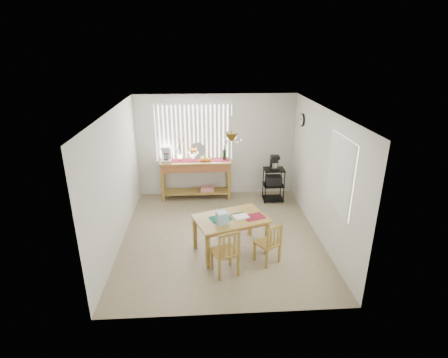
{
  "coord_description": "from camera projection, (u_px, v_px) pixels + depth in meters",
  "views": [
    {
      "loc": [
        -0.33,
        -6.32,
        3.73
      ],
      "look_at": [
        0.1,
        0.55,
        1.05
      ],
      "focal_mm": 28.0,
      "sensor_mm": 36.0,
      "label": 1
    }
  ],
  "objects": [
    {
      "name": "chair_left",
      "position": [
        226.0,
        252.0,
        5.91
      ],
      "size": [
        0.51,
        0.51,
        0.87
      ],
      "color": "olive",
      "rests_on": "ground"
    },
    {
      "name": "table_items",
      "position": [
        227.0,
        218.0,
        6.33
      ],
      "size": [
        1.09,
        0.52,
        0.22
      ],
      "color": "#126552",
      "rests_on": "dining_table"
    },
    {
      "name": "chair_right",
      "position": [
        269.0,
        243.0,
        6.24
      ],
      "size": [
        0.51,
        0.51,
        0.8
      ],
      "color": "olive",
      "rests_on": "ground"
    },
    {
      "name": "sideboard_items",
      "position": [
        184.0,
        155.0,
        8.64
      ],
      "size": [
        1.69,
        0.43,
        0.77
      ],
      "color": "maroon",
      "rests_on": "sideboard"
    },
    {
      "name": "ground",
      "position": [
        221.0,
        236.0,
        7.25
      ],
      "size": [
        4.0,
        4.5,
        0.01
      ],
      "primitive_type": "cube",
      "color": "gray"
    },
    {
      "name": "dining_table",
      "position": [
        231.0,
        222.0,
        6.53
      ],
      "size": [
        1.5,
        1.21,
        0.7
      ],
      "color": "olive",
      "rests_on": "ground"
    },
    {
      "name": "room_shell",
      "position": [
        221.0,
        158.0,
        6.65
      ],
      "size": [
        4.2,
        4.7,
        2.7
      ],
      "color": "silver",
      "rests_on": "ground"
    },
    {
      "name": "wire_cart",
      "position": [
        273.0,
        182.0,
        8.71
      ],
      "size": [
        0.5,
        0.4,
        0.85
      ],
      "color": "black",
      "rests_on": "ground"
    },
    {
      "name": "sideboard",
      "position": [
        196.0,
        170.0,
        8.79
      ],
      "size": [
        1.78,
        0.5,
        1.0
      ],
      "color": "olive",
      "rests_on": "ground"
    },
    {
      "name": "cart_items",
      "position": [
        274.0,
        163.0,
        8.53
      ],
      "size": [
        0.2,
        0.24,
        0.35
      ],
      "color": "black",
      "rests_on": "wire_cart"
    }
  ]
}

